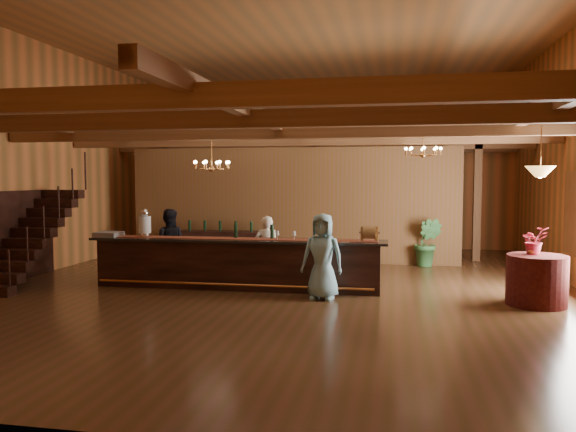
% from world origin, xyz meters
% --- Properties ---
extents(floor, '(14.00, 14.00, 0.00)m').
position_xyz_m(floor, '(0.00, 0.00, 0.00)').
color(floor, '#53311E').
rests_on(floor, ground).
extents(ceiling, '(14.00, 14.00, 0.00)m').
position_xyz_m(ceiling, '(0.00, 0.00, 5.50)').
color(ceiling, '#A46B38').
rests_on(ceiling, wall_back).
extents(wall_back, '(12.00, 0.10, 5.50)m').
position_xyz_m(wall_back, '(0.00, 7.00, 2.75)').
color(wall_back, '#C66C37').
rests_on(wall_back, floor).
extents(wall_front, '(12.00, 0.10, 5.50)m').
position_xyz_m(wall_front, '(0.00, -7.00, 2.75)').
color(wall_front, '#C66C37').
rests_on(wall_front, floor).
extents(wall_left, '(0.10, 14.00, 5.50)m').
position_xyz_m(wall_left, '(-6.00, 0.00, 2.75)').
color(wall_left, '#C66C37').
rests_on(wall_left, floor).
extents(beam_grid, '(11.90, 13.90, 0.39)m').
position_xyz_m(beam_grid, '(0.00, 0.51, 3.24)').
color(beam_grid, brown).
rests_on(beam_grid, wall_left).
extents(support_posts, '(9.20, 10.20, 3.20)m').
position_xyz_m(support_posts, '(0.00, -0.50, 1.60)').
color(support_posts, brown).
rests_on(support_posts, floor).
extents(partition_wall, '(9.00, 0.18, 3.10)m').
position_xyz_m(partition_wall, '(-0.50, 3.50, 1.55)').
color(partition_wall, brown).
rests_on(partition_wall, floor).
extents(window_right_back, '(0.12, 1.05, 1.75)m').
position_xyz_m(window_right_back, '(5.95, 1.00, 1.55)').
color(window_right_back, white).
rests_on(window_right_back, wall_right).
extents(staircase, '(1.00, 2.80, 2.00)m').
position_xyz_m(staircase, '(-5.45, -0.74, 1.00)').
color(staircase, '#3C1C14').
rests_on(staircase, floor).
extents(backroom_boxes, '(4.10, 0.60, 1.10)m').
position_xyz_m(backroom_boxes, '(-0.29, 5.50, 0.53)').
color(backroom_boxes, '#3C1C14').
rests_on(backroom_boxes, floor).
extents(tasting_bar, '(6.19, 0.88, 1.04)m').
position_xyz_m(tasting_bar, '(-0.92, -0.40, 0.52)').
color(tasting_bar, '#3C1C14').
rests_on(tasting_bar, floor).
extents(beverage_dispenser, '(0.26, 0.26, 0.60)m').
position_xyz_m(beverage_dispenser, '(-2.95, -0.37, 1.32)').
color(beverage_dispenser, silver).
rests_on(beverage_dispenser, tasting_bar).
extents(glass_rack_tray, '(0.50, 0.50, 0.10)m').
position_xyz_m(glass_rack_tray, '(-3.74, -0.48, 1.08)').
color(glass_rack_tray, gray).
rests_on(glass_rack_tray, tasting_bar).
extents(raffle_drum, '(0.34, 0.24, 0.30)m').
position_xyz_m(raffle_drum, '(1.80, -0.41, 1.21)').
color(raffle_drum, brown).
rests_on(raffle_drum, tasting_bar).
extents(bar_bottle_0, '(0.07, 0.07, 0.30)m').
position_xyz_m(bar_bottle_0, '(-0.97, -0.28, 1.18)').
color(bar_bottle_0, black).
rests_on(bar_bottle_0, tasting_bar).
extents(bar_bottle_1, '(0.07, 0.07, 0.30)m').
position_xyz_m(bar_bottle_1, '(-0.20, -0.27, 1.18)').
color(bar_bottle_1, black).
rests_on(bar_bottle_1, tasting_bar).
extents(backbar_shelf, '(3.02, 0.59, 0.84)m').
position_xyz_m(backbar_shelf, '(-2.34, 2.98, 0.42)').
color(backbar_shelf, '#3C1C14').
rests_on(backbar_shelf, floor).
extents(round_table, '(1.05, 1.05, 0.91)m').
position_xyz_m(round_table, '(4.80, -0.89, 0.45)').
color(round_table, '#511913').
rests_on(round_table, floor).
extents(chandelier_left, '(0.80, 0.80, 0.79)m').
position_xyz_m(chandelier_left, '(-1.64, 0.20, 2.57)').
color(chandelier_left, '#D18542').
rests_on(chandelier_left, beam_grid).
extents(chandelier_right, '(0.80, 0.80, 0.47)m').
position_xyz_m(chandelier_right, '(2.90, 1.50, 2.88)').
color(chandelier_right, '#D18542').
rests_on(chandelier_right, beam_grid).
extents(pendant_lamp, '(0.52, 0.52, 0.90)m').
position_xyz_m(pendant_lamp, '(4.80, -0.89, 2.40)').
color(pendant_lamp, '#D18542').
rests_on(pendant_lamp, beam_grid).
extents(bartender, '(0.58, 0.42, 1.47)m').
position_xyz_m(bartender, '(-0.43, 0.24, 0.74)').
color(bartender, white).
rests_on(bartender, floor).
extents(staff_second, '(0.88, 0.75, 1.59)m').
position_xyz_m(staff_second, '(-2.74, 0.38, 0.79)').
color(staff_second, black).
rests_on(staff_second, floor).
extents(guest, '(0.86, 0.62, 1.63)m').
position_xyz_m(guest, '(0.95, -1.10, 0.81)').
color(guest, '#82BDCE').
rests_on(guest, floor).
extents(floor_plant, '(0.82, 0.74, 1.26)m').
position_xyz_m(floor_plant, '(3.13, 3.22, 0.63)').
color(floor_plant, '#3A773A').
rests_on(floor_plant, floor).
extents(table_flowers, '(0.56, 0.52, 0.51)m').
position_xyz_m(table_flowers, '(4.76, -0.78, 1.16)').
color(table_flowers, '#AF2339').
rests_on(table_flowers, round_table).
extents(table_vase, '(0.16, 0.16, 0.27)m').
position_xyz_m(table_vase, '(4.72, -0.83, 1.04)').
color(table_vase, '#D18542').
rests_on(table_vase, round_table).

